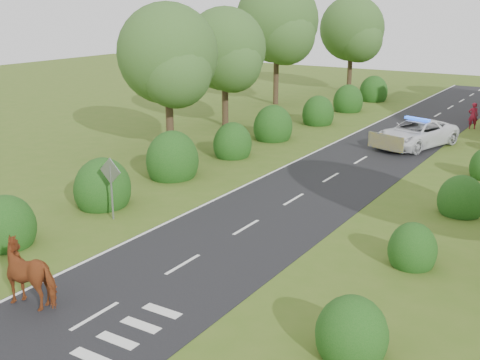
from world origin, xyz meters
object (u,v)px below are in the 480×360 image
Objects in this scene: police_van at (416,134)px; pedestrian_red at (473,116)px; cow at (33,277)px; road_sign at (111,179)px.

police_van is 3.54× the size of pedestrian_red.
pedestrian_red is (5.39, 32.35, 0.10)m from cow.
pedestrian_red reaches higher than police_van.
police_van is at bearing 52.17° from pedestrian_red.
police_van is (3.66, 25.01, 0.02)m from cow.
cow is at bearing -65.09° from road_sign.
cow is 32.80m from pedestrian_red.
pedestrian_red is at bearing 72.33° from road_sign.
road_sign is at bearing -168.04° from cow.
cow is 1.25× the size of pedestrian_red.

